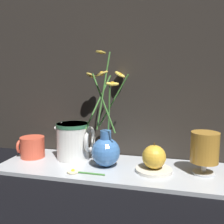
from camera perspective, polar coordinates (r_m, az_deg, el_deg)
name	(u,v)px	position (r m, az deg, el deg)	size (l,w,h in m)	color
ground_plane	(115,170)	(0.82, 0.62, -13.17)	(6.00, 6.00, 0.00)	black
shelf	(115,168)	(0.82, 0.62, -12.78)	(0.75, 0.25, 0.01)	#B2B7BC
backdrop_wall	(124,2)	(0.93, 2.87, 23.77)	(1.25, 0.02, 1.10)	#2D2823
vase_with_flowers	(106,146)	(0.81, -1.38, -7.86)	(0.16, 0.21, 0.37)	#3F72B7
yellow_mug	(32,147)	(0.94, -17.83, -7.63)	(0.09, 0.08, 0.07)	#DB5138
ceramic_pitcher	(74,139)	(0.88, -8.77, -6.22)	(0.14, 0.11, 0.14)	white
tea_glass	(205,149)	(0.79, 20.42, -7.84)	(0.08, 0.08, 0.13)	silver
saucer_plate	(154,170)	(0.79, 9.50, -12.91)	(0.11, 0.11, 0.01)	silver
orange_fruit	(154,157)	(0.77, 9.58, -10.09)	(0.07, 0.07, 0.08)	gold
loose_daisy	(77,172)	(0.77, -7.94, -13.40)	(0.12, 0.04, 0.01)	#3D7A33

